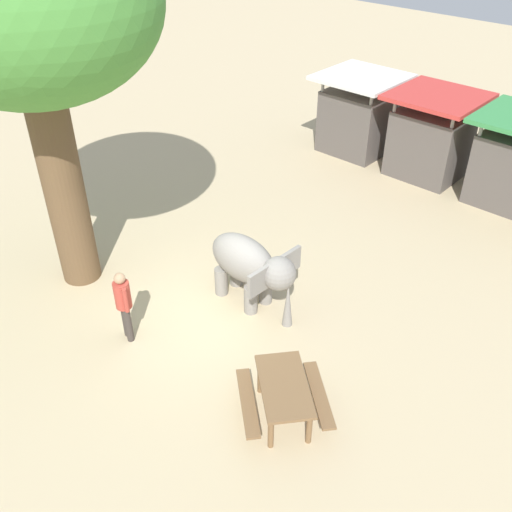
{
  "coord_description": "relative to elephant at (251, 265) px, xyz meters",
  "views": [
    {
      "loc": [
        7.01,
        -6.09,
        7.99
      ],
      "look_at": [
        0.1,
        1.47,
        0.8
      ],
      "focal_mm": 39.6,
      "sensor_mm": 36.0,
      "label": 1
    }
  ],
  "objects": [
    {
      "name": "ground_plane",
      "position": [
        -0.43,
        -0.94,
        -1.0
      ],
      "size": [
        60.0,
        60.0,
        0.0
      ],
      "primitive_type": "plane",
      "color": "tan"
    },
    {
      "name": "elephant",
      "position": [
        0.0,
        0.0,
        0.0
      ],
      "size": [
        2.25,
        1.52,
        1.57
      ],
      "rotation": [
        0.0,
        0.0,
        6.26
      ],
      "color": "gray",
      "rests_on": "ground_plane"
    },
    {
      "name": "person_handler",
      "position": [
        -1.07,
        -2.5,
        -0.05
      ],
      "size": [
        0.49,
        0.32,
        1.62
      ],
      "rotation": [
        0.0,
        0.0,
        1.25
      ],
      "color": "#3F3833",
      "rests_on": "ground_plane"
    },
    {
      "name": "shade_tree_main",
      "position": [
        -3.58,
        -1.95,
        4.91
      ],
      "size": [
        5.22,
        4.79,
        7.89
      ],
      "color": "brown",
      "rests_on": "ground_plane"
    },
    {
      "name": "picnic_table_near",
      "position": [
        2.53,
        -1.9,
        -0.41
      ],
      "size": [
        2.1,
        2.1,
        0.78
      ],
      "rotation": [
        0.0,
        0.0,
        2.45
      ],
      "color": "brown",
      "rests_on": "ground_plane"
    },
    {
      "name": "market_stall_white",
      "position": [
        -2.84,
        8.2,
        0.14
      ],
      "size": [
        2.5,
        2.5,
        2.52
      ],
      "color": "#59514C",
      "rests_on": "ground_plane"
    },
    {
      "name": "market_stall_red",
      "position": [
        -0.24,
        8.2,
        0.14
      ],
      "size": [
        2.5,
        2.5,
        2.52
      ],
      "color": "#59514C",
      "rests_on": "ground_plane"
    }
  ]
}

